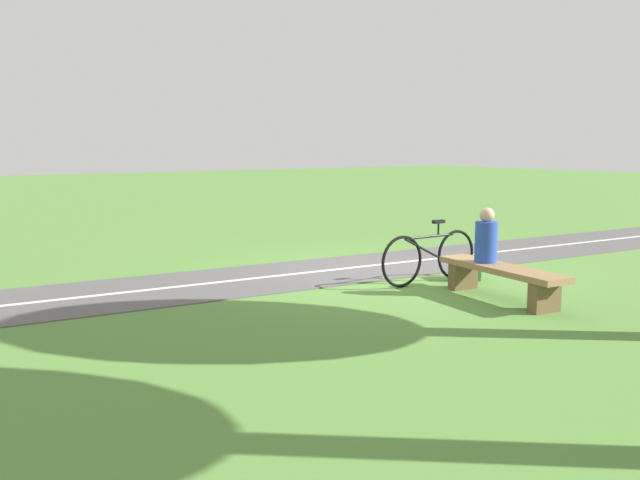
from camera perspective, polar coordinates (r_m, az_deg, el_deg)
name	(u,v)px	position (r m, az deg, el deg)	size (l,w,h in m)	color
ground_plane	(387,274)	(10.61, 5.74, -2.93)	(80.00, 80.00, 0.00)	#548438
paved_path	(116,294)	(9.56, -17.06, -4.44)	(2.15, 36.00, 0.02)	#565454
path_centre_line	(116,293)	(9.56, -17.06, -4.38)	(0.10, 32.00, 0.00)	silver
bench	(501,276)	(9.11, 15.23, -2.96)	(2.04, 0.66, 0.45)	#937047
person_seated	(486,238)	(9.26, 14.02, 0.14)	(0.33, 0.33, 0.74)	#2847B7
bicycle	(430,257)	(9.97, 9.37, -1.41)	(0.08, 1.84, 0.93)	black
backpack	(469,268)	(10.37, 12.65, -2.35)	(0.40, 0.32, 0.36)	#1E4C2D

